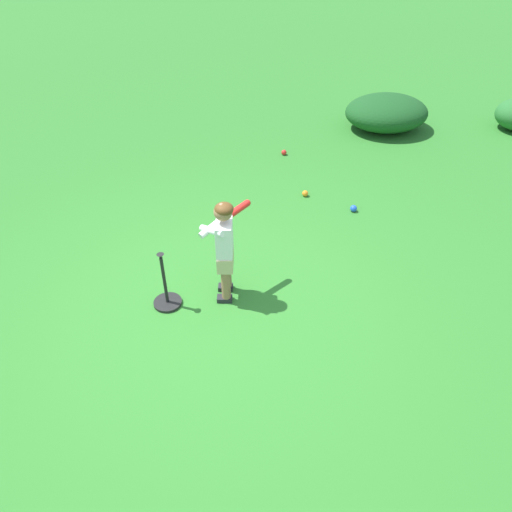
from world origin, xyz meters
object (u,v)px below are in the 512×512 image
object	(u,v)px
play_ball_near_batter	(284,152)
play_ball_far_left	(354,208)
play_ball_by_bucket	(305,193)
batting_tee	(167,296)
child_batter	(224,242)

from	to	relation	value
play_ball_near_batter	play_ball_far_left	size ratio (longest dim) A/B	0.93
play_ball_by_bucket	play_ball_far_left	size ratio (longest dim) A/B	0.95
play_ball_far_left	batting_tee	xyz separation A→B (m)	(1.23, -2.43, 0.06)
play_ball_near_batter	batting_tee	world-z (taller)	batting_tee
play_ball_by_bucket	batting_tee	bearing A→B (deg)	-48.26
child_batter	play_ball_far_left	size ratio (longest dim) A/B	12.40
play_ball_far_left	batting_tee	bearing A→B (deg)	-63.09
play_ball_near_batter	batting_tee	distance (m)	3.60
child_batter	play_ball_far_left	xyz separation A→B (m)	(-1.21, 1.83, -0.61)
play_ball_near_batter	child_batter	bearing A→B (deg)	-24.76
batting_tee	play_ball_far_left	bearing A→B (deg)	116.91
child_batter	play_ball_near_batter	size ratio (longest dim) A/B	13.31
child_batter	batting_tee	bearing A→B (deg)	-87.99
child_batter	play_ball_near_batter	xyz separation A→B (m)	(-2.98, 1.38, -0.61)
child_batter	play_ball_by_bucket	bearing A→B (deg)	141.93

